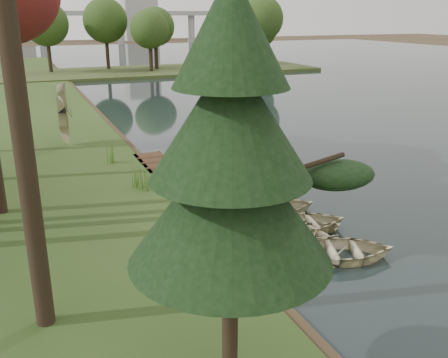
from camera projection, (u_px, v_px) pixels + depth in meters
name	position (u px, v px, depth m)	size (l,w,h in m)	color
ground	(227.00, 199.00, 22.14)	(300.00, 300.00, 0.00)	#3D2F1D
water	(422.00, 95.00, 50.62)	(130.00, 200.00, 0.05)	black
boardwalk	(193.00, 201.00, 21.51)	(1.60, 16.00, 0.30)	#392416
peninsula	(139.00, 72.00, 68.79)	(50.00, 14.00, 0.45)	#39461F
far_trees	(111.00, 25.00, 65.61)	(45.60, 5.60, 8.80)	black
bridge	(90.00, 17.00, 129.51)	(95.90, 4.00, 8.60)	#A5A5A0
building_a	(139.00, 10.00, 152.89)	(10.00, 8.00, 18.00)	#A5A5A0
building_b	(17.00, 20.00, 145.42)	(8.00, 8.00, 12.00)	#A5A5A0
rowboat_0	(340.00, 248.00, 16.56)	(2.63, 3.68, 0.76)	#C1B78C
rowboat_1	(308.00, 232.00, 17.89)	(2.29, 3.20, 0.66)	#C1B78C
rowboat_2	(298.00, 222.00, 18.63)	(2.71, 3.79, 0.79)	#C1B78C
rowboat_3	(274.00, 206.00, 20.22)	(2.56, 3.58, 0.74)	#C1B78C
rowboat_4	(265.00, 195.00, 21.33)	(2.78, 3.90, 0.81)	#C1B78C
rowboat_5	(247.00, 191.00, 22.05)	(2.40, 3.36, 0.70)	#2B7879
rowboat_6	(233.00, 180.00, 23.56)	(2.30, 3.23, 0.67)	#C1B78C
rowboat_7	(222.00, 173.00, 24.53)	(2.50, 3.49, 0.72)	#C1B78C
stored_rowboat	(68.00, 139.00, 29.99)	(2.66, 3.72, 0.77)	#C1B78C
pine_tree	(231.00, 155.00, 8.70)	(3.80, 3.80, 8.26)	black
reeds_0	(223.00, 248.00, 15.85)	(0.60, 0.60, 0.93)	#3F661E
reeds_1	(142.00, 179.00, 22.24)	(0.60, 0.60, 1.04)	#3F661E
reeds_2	(137.00, 176.00, 22.81)	(0.60, 0.60, 1.00)	#3F661E
reeds_3	(109.00, 153.00, 26.37)	(0.60, 0.60, 1.13)	#3F661E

